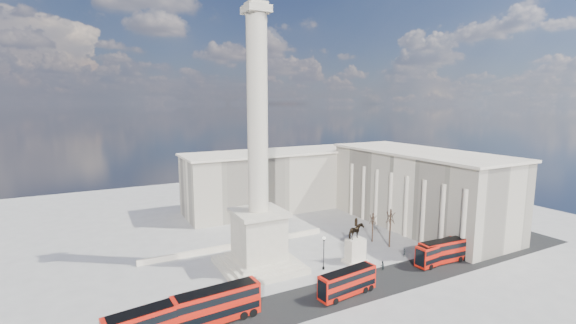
% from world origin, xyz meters
% --- Properties ---
extents(ground, '(180.00, 180.00, 0.00)m').
position_xyz_m(ground, '(0.00, 0.00, 0.00)').
color(ground, '#9B9893').
rests_on(ground, ground).
extents(asphalt_road, '(120.00, 9.00, 0.01)m').
position_xyz_m(asphalt_road, '(5.00, -10.00, 0.00)').
color(asphalt_road, black).
rests_on(asphalt_road, ground).
extents(nelsons_column, '(14.00, 14.00, 49.85)m').
position_xyz_m(nelsons_column, '(0.00, 5.00, 12.92)').
color(nelsons_column, beige).
rests_on(nelsons_column, ground).
extents(balustrade_wall, '(40.00, 0.60, 1.10)m').
position_xyz_m(balustrade_wall, '(0.00, 16.00, 0.55)').
color(balustrade_wall, beige).
rests_on(balustrade_wall, ground).
extents(building_east, '(19.00, 46.00, 18.60)m').
position_xyz_m(building_east, '(45.00, 10.00, 9.32)').
color(building_east, beige).
rests_on(building_east, ground).
extents(building_northeast, '(51.00, 17.00, 16.60)m').
position_xyz_m(building_northeast, '(20.00, 40.00, 8.32)').
color(building_northeast, beige).
rests_on(building_northeast, ground).
extents(red_bus_a, '(12.27, 3.52, 4.92)m').
position_xyz_m(red_bus_a, '(-12.30, -8.99, 2.58)').
color(red_bus_a, red).
rests_on(red_bus_a, ground).
extents(red_bus_b, '(10.49, 3.52, 4.17)m').
position_xyz_m(red_bus_b, '(8.09, -11.15, 2.19)').
color(red_bus_b, red).
rests_on(red_bus_b, ground).
extents(red_bus_c, '(10.54, 3.26, 4.21)m').
position_xyz_m(red_bus_c, '(30.48, -9.20, 2.21)').
color(red_bus_c, red).
rests_on(red_bus_c, ground).
extents(red_bus_d, '(10.99, 3.18, 4.40)m').
position_xyz_m(red_bus_d, '(31.91, -9.39, 2.31)').
color(red_bus_d, red).
rests_on(red_bus_d, ground).
extents(red_bus_e, '(12.04, 4.24, 4.78)m').
position_xyz_m(red_bus_e, '(-20.74, -9.71, 2.51)').
color(red_bus_e, red).
rests_on(red_bus_e, ground).
extents(victorian_lamp, '(0.53, 0.53, 6.18)m').
position_xyz_m(victorian_lamp, '(9.98, -1.36, 3.64)').
color(victorian_lamp, black).
rests_on(victorian_lamp, ground).
extents(equestrian_statue, '(4.23, 3.17, 8.75)m').
position_xyz_m(equestrian_statue, '(17.05, -1.45, 3.06)').
color(equestrian_statue, beige).
rests_on(equestrian_statue, ground).
extents(bare_tree_near, '(1.97, 1.97, 8.60)m').
position_xyz_m(bare_tree_near, '(28.36, 1.58, 6.78)').
color(bare_tree_near, '#332319').
rests_on(bare_tree_near, ground).
extents(bare_tree_mid, '(1.78, 1.78, 6.73)m').
position_xyz_m(bare_tree_mid, '(27.23, 5.73, 5.30)').
color(bare_tree_mid, '#332319').
rests_on(bare_tree_mid, ground).
extents(bare_tree_far, '(1.97, 1.97, 8.03)m').
position_xyz_m(bare_tree_far, '(37.31, 7.12, 6.32)').
color(bare_tree_far, '#332319').
rests_on(bare_tree_far, ground).
extents(pedestrian_walking, '(0.72, 0.60, 1.69)m').
position_xyz_m(pedestrian_walking, '(27.27, -3.86, 0.85)').
color(pedestrian_walking, black).
rests_on(pedestrian_walking, ground).
extents(pedestrian_standing, '(0.93, 0.79, 1.69)m').
position_xyz_m(pedestrian_standing, '(19.27, -6.50, 0.85)').
color(pedestrian_standing, black).
rests_on(pedestrian_standing, ground).
extents(pedestrian_crossing, '(0.98, 1.23, 1.95)m').
position_xyz_m(pedestrian_crossing, '(19.50, -0.84, 0.97)').
color(pedestrian_crossing, black).
rests_on(pedestrian_crossing, ground).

